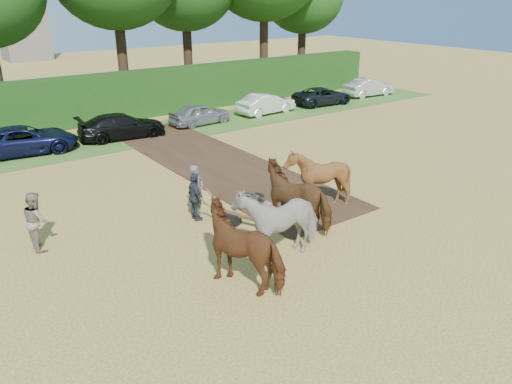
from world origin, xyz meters
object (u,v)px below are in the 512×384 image
at_px(spectator_near, 37,221).
at_px(plough_team, 286,206).
at_px(parked_cars, 152,122).
at_px(spectator_far, 195,197).

xyz_separation_m(spectator_near, plough_team, (6.97, -4.14, 0.19)).
bearing_deg(plough_team, parked_cars, 81.63).
xyz_separation_m(spectator_near, parked_cars, (9.20, 11.00, -0.28)).
relative_size(spectator_far, parked_cars, 0.04).
bearing_deg(spectator_near, plough_team, -119.69).
height_order(plough_team, parked_cars, plough_team).
bearing_deg(plough_team, spectator_far, 120.14).
bearing_deg(plough_team, spectator_near, 149.26).
relative_size(spectator_far, plough_team, 0.23).
distance_m(spectator_near, spectator_far, 5.33).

